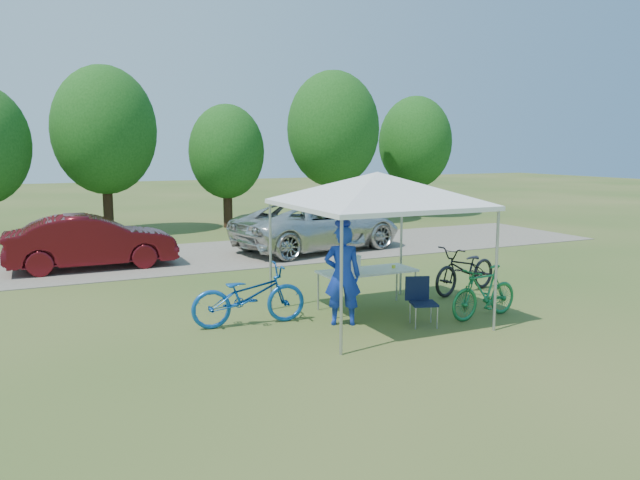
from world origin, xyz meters
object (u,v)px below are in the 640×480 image
object	(u,v)px
folding_chair	(421,297)
bike_dark	(466,269)
bike_green	(484,292)
minivan	(318,226)
folding_table	(367,272)
cyclist	(343,275)
sedan	(92,242)
bike_blue	(249,295)
cooler	(347,264)

from	to	relation	value
folding_chair	bike_dark	xyz separation A→B (m)	(2.32, 1.64, 0.02)
bike_green	minivan	xyz separation A→B (m)	(0.49, 8.30, 0.28)
folding_table	cyclist	bearing A→B (deg)	-141.34
minivan	bike_green	bearing A→B (deg)	165.44
sedan	bike_blue	bearing A→B (deg)	-163.17
cyclist	minivan	world-z (taller)	cyclist
cooler	bike_dark	xyz separation A→B (m)	(3.10, 0.29, -0.42)
folding_chair	cooler	distance (m)	1.62
folding_table	minivan	distance (m)	7.14
cyclist	folding_chair	bearing A→B (deg)	178.66
minivan	cooler	bearing A→B (deg)	147.96
bike_green	bike_dark	bearing A→B (deg)	143.78
folding_table	minivan	world-z (taller)	minivan
bike_dark	sedan	bearing A→B (deg)	-147.09
folding_chair	cyclist	world-z (taller)	cyclist
folding_chair	bike_green	size ratio (longest dim) A/B	0.53
bike_dark	minivan	world-z (taller)	minivan
bike_blue	bike_green	distance (m)	4.36
folding_table	bike_dark	size ratio (longest dim) A/B	0.95
cooler	bike_green	distance (m)	2.62
folding_table	folding_chair	xyz separation A→B (m)	(0.33, -1.35, -0.23)
folding_table	minivan	bearing A→B (deg)	72.47
folding_table	cyclist	distance (m)	1.21
folding_table	bike_dark	distance (m)	2.68
folding_chair	bike_blue	size ratio (longest dim) A/B	0.42
bike_blue	cooler	bearing A→B (deg)	-83.95
cyclist	bike_blue	size ratio (longest dim) A/B	0.87
folding_table	bike_green	distance (m)	2.25
cyclist	bike_green	distance (m)	2.73
folding_chair	cooler	bearing A→B (deg)	139.17
folding_chair	cooler	world-z (taller)	cooler
folding_chair	bike_blue	world-z (taller)	bike_blue
cooler	sedan	xyz separation A→B (m)	(-4.02, 6.67, -0.23)
folding_chair	minivan	distance (m)	8.36
cooler	minivan	xyz separation A→B (m)	(2.59, 6.81, -0.18)
folding_table	bike_blue	bearing A→B (deg)	-178.69
bike_blue	cyclist	bearing A→B (deg)	-109.86
sedan	minivan	bearing A→B (deg)	-88.58
bike_blue	bike_dark	xyz separation A→B (m)	(5.11, 0.35, -0.02)
cooler	cyclist	size ratio (longest dim) A/B	0.25
folding_table	bike_blue	xyz separation A→B (m)	(-2.46, -0.06, -0.20)
folding_table	sedan	world-z (taller)	sedan
folding_chair	bike_dark	bearing A→B (deg)	54.60
bike_green	cooler	bearing A→B (deg)	-132.60
folding_table	minivan	size ratio (longest dim) A/B	0.35
bike_green	sedan	distance (m)	10.21
cooler	bike_green	size ratio (longest dim) A/B	0.28
folding_chair	minivan	bearing A→B (deg)	96.69
cyclist	minivan	distance (m)	8.16
bike_dark	cooler	bearing A→B (deg)	-99.79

